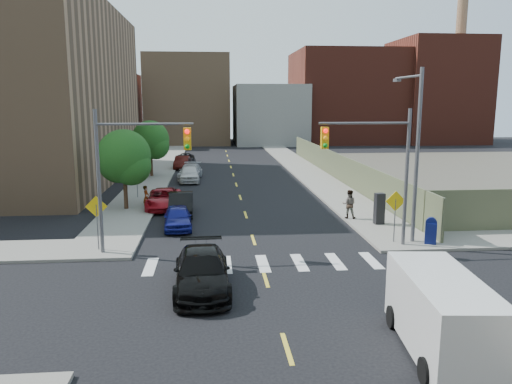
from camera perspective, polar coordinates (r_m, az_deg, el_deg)
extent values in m
plane|color=black|center=(19.39, 1.75, -11.95)|extent=(160.00, 160.00, 0.00)
cube|color=gray|center=(60.01, -10.45, 3.24)|extent=(3.50, 73.00, 0.15)
cube|color=gray|center=(60.57, 4.33, 3.45)|extent=(3.50, 73.00, 0.15)
cube|color=#646647|center=(47.69, 9.21, 2.89)|extent=(0.12, 44.00, 2.50)
cube|color=#595447|center=(57.01, 26.89, 1.87)|extent=(36.00, 42.00, 0.06)
cube|color=#592319|center=(90.02, -18.10, 9.02)|extent=(14.00, 18.00, 12.00)
cube|color=#8C6B4C|center=(89.88, -7.71, 10.39)|extent=(14.00, 16.00, 15.00)
cube|color=gray|center=(88.42, 1.48, 8.86)|extent=(12.00, 16.00, 10.00)
cube|color=#592319|center=(93.01, 10.09, 10.63)|extent=(18.00, 18.00, 16.00)
cube|color=#592319|center=(96.58, 19.80, 10.76)|extent=(14.00, 16.00, 18.00)
cylinder|color=#8C6B4C|center=(98.52, 22.15, 13.51)|extent=(1.80, 1.80, 28.00)
cylinder|color=#59595E|center=(24.69, -17.51, 0.89)|extent=(0.18, 0.18, 7.00)
cylinder|color=#59595E|center=(24.02, -12.58, 7.59)|extent=(4.50, 0.12, 0.12)
cube|color=#E5A50C|center=(23.89, -7.85, 6.05)|extent=(0.35, 0.30, 1.05)
cylinder|color=#59595E|center=(25.99, 16.80, 1.38)|extent=(0.18, 0.18, 7.00)
cylinder|color=#59595E|center=(24.96, 12.30, 7.70)|extent=(4.50, 0.12, 0.12)
cube|color=#E5A50C|center=(24.49, 7.85, 6.15)|extent=(0.35, 0.30, 1.05)
cylinder|color=#59595E|center=(26.59, 17.92, 3.69)|extent=(0.20, 0.20, 9.00)
cylinder|color=#59595E|center=(28.03, 17.02, 12.47)|extent=(0.12, 3.50, 0.12)
cube|color=#59595E|center=(29.51, 15.82, 12.20)|extent=(0.25, 0.60, 0.18)
cylinder|color=#59595E|center=(25.69, -17.65, -4.00)|extent=(0.06, 0.06, 2.40)
cube|color=yellow|center=(25.45, -17.79, -1.60)|extent=(1.06, 0.04, 1.06)
cylinder|color=#59595E|center=(26.77, 15.55, -3.32)|extent=(0.06, 0.06, 2.40)
cube|color=yellow|center=(26.54, 15.67, -1.01)|extent=(1.06, 0.04, 1.06)
cylinder|color=#59595E|center=(38.71, -13.42, 0.94)|extent=(0.06, 0.06, 2.40)
cube|color=yellow|center=(38.55, -13.49, 2.55)|extent=(1.06, 0.04, 1.06)
cylinder|color=#332114|center=(34.83, -14.68, 0.05)|extent=(0.28, 0.28, 2.64)
sphere|color=#144717|center=(34.49, -14.86, 3.97)|extent=(3.60, 3.60, 3.60)
sphere|color=#144717|center=(34.19, -14.07, 2.94)|extent=(2.64, 2.64, 2.64)
sphere|color=#144717|center=(35.00, -15.37, 3.34)|extent=(2.88, 2.88, 2.88)
cylinder|color=#332114|center=(49.52, -11.87, 3.15)|extent=(0.28, 0.28, 2.64)
sphere|color=#144717|center=(49.28, -11.98, 5.92)|extent=(3.60, 3.60, 3.60)
sphere|color=#144717|center=(48.98, -11.41, 5.21)|extent=(2.64, 2.64, 2.64)
sphere|color=#144717|center=(49.76, -12.37, 5.46)|extent=(2.88, 2.88, 2.88)
imported|color=navy|center=(29.46, -8.95, -2.90)|extent=(1.85, 4.00, 1.33)
imported|color=black|center=(32.91, -8.56, -1.38)|extent=(1.65, 4.42, 1.44)
imported|color=maroon|center=(35.06, -10.48, -0.77)|extent=(2.33, 4.96, 1.37)
imported|color=#AAACB2|center=(47.89, -7.52, 2.32)|extent=(2.42, 5.10, 1.44)
imported|color=silver|center=(46.26, -7.60, 2.11)|extent=(1.94, 4.61, 1.56)
imported|color=#3A0E0B|center=(55.39, -8.44, 3.36)|extent=(1.73, 4.31, 1.39)
imported|color=black|center=(59.30, -8.00, 3.77)|extent=(2.41, 4.68, 1.26)
imported|color=black|center=(19.94, -6.21, -9.01)|extent=(2.29, 5.35, 1.54)
cube|color=silver|center=(16.00, 20.45, -12.85)|extent=(2.46, 5.31, 2.17)
cube|color=black|center=(17.62, 18.31, -9.50)|extent=(1.93, 1.36, 0.89)
cylinder|color=black|center=(17.53, 15.38, -13.62)|extent=(0.35, 0.77, 0.75)
cylinder|color=black|center=(18.10, 21.29, -13.19)|extent=(0.35, 0.77, 0.75)
cylinder|color=black|center=(14.66, 18.92, -18.84)|extent=(0.35, 0.77, 0.75)
cylinder|color=black|center=(15.33, 25.93, -18.00)|extent=(0.35, 0.77, 0.75)
cube|color=navy|center=(27.11, 19.33, -4.47)|extent=(0.68, 0.61, 1.08)
cylinder|color=navy|center=(26.98, 19.40, -3.31)|extent=(0.61, 0.44, 0.55)
cube|color=black|center=(30.44, 13.91, -1.85)|extent=(0.59, 0.50, 1.85)
imported|color=gray|center=(34.44, -12.43, -0.60)|extent=(0.48, 0.64, 1.60)
imported|color=gray|center=(31.51, 10.59, -1.38)|extent=(1.03, 0.91, 1.78)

